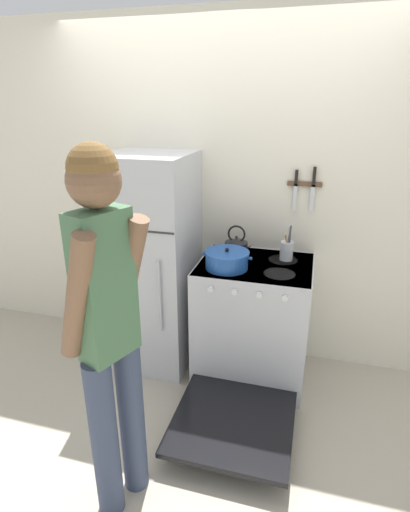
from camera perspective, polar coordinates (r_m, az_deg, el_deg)
ground_plane at (r=3.54m, az=2.47°, el=-12.23°), size 14.00×14.00×0.00m
wall_back at (r=3.07m, az=2.97°, el=8.43°), size 10.00×0.06×2.55m
refrigerator at (r=3.04m, az=-7.63°, el=-1.04°), size 0.62×0.65×1.62m
stove_range at (r=2.96m, az=6.72°, el=-9.50°), size 0.79×1.36×0.90m
dutch_oven_pot at (r=2.68m, az=3.14°, el=-0.53°), size 0.34×0.30×0.15m
tea_kettle at (r=2.91m, az=4.51°, el=1.40°), size 0.21×0.17×0.23m
utensil_jar at (r=2.88m, az=11.60°, el=0.84°), size 0.09×0.09×0.26m
person at (r=1.83m, az=-13.65°, el=-9.53°), size 0.38×0.44×1.81m
wall_knife_strip at (r=2.92m, az=14.10°, el=9.99°), size 0.24×0.03×0.32m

